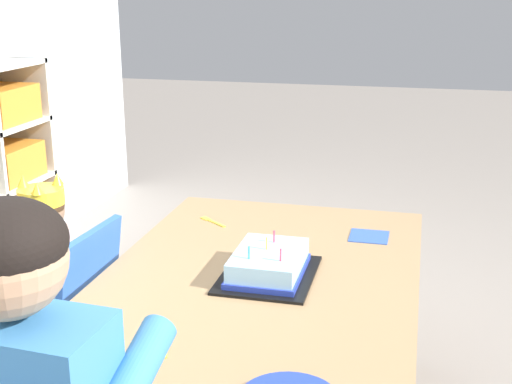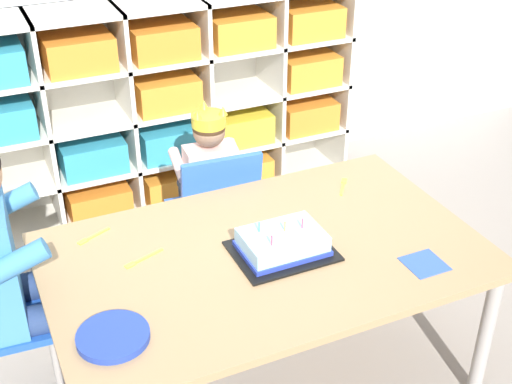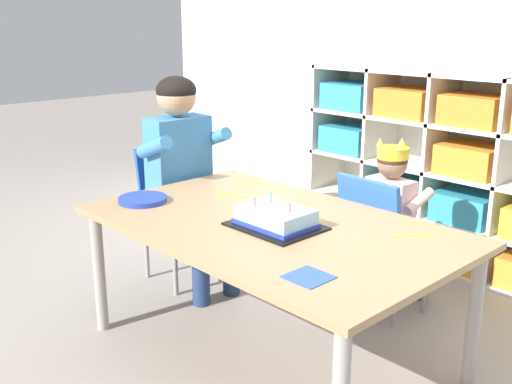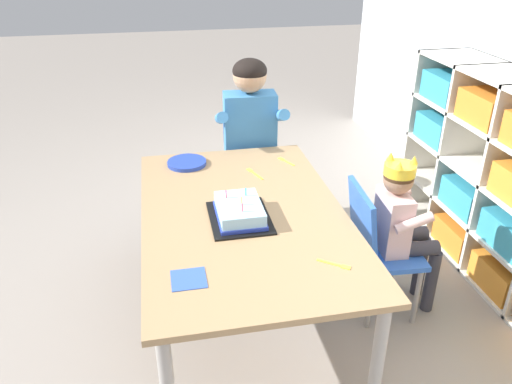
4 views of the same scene
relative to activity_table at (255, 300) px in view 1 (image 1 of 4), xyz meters
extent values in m
cube|color=silver|center=(1.07, 1.39, 0.01)|extent=(0.02, 0.34, 1.05)
cube|color=orange|center=(0.88, 1.37, -0.16)|extent=(0.30, 0.27, 0.15)
cube|color=orange|center=(0.88, 1.37, 0.10)|extent=(0.30, 0.27, 0.15)
cube|color=#A37F56|center=(0.00, 0.00, 0.04)|extent=(1.44, 0.89, 0.03)
cylinder|color=#9E9993|center=(0.66, -0.38, -0.24)|extent=(0.05, 0.05, 0.54)
cylinder|color=#9E9993|center=(0.66, 0.38, -0.24)|extent=(0.05, 0.05, 0.54)
cube|color=blue|center=(0.07, 0.67, -0.19)|extent=(0.38, 0.31, 0.03)
cube|color=blue|center=(0.06, 0.54, -0.02)|extent=(0.33, 0.09, 0.31)
cylinder|color=gray|center=(0.23, 0.78, -0.36)|extent=(0.02, 0.02, 0.31)
cylinder|color=gray|center=(0.21, 0.55, -0.36)|extent=(0.02, 0.02, 0.31)
cube|color=beige|center=(0.07, 0.68, -0.03)|extent=(0.22, 0.13, 0.29)
sphere|color=#997051|center=(0.07, 0.68, 0.18)|extent=(0.13, 0.13, 0.13)
ellipsoid|color=#472D19|center=(0.07, 0.68, 0.20)|extent=(0.14, 0.14, 0.10)
cylinder|color=yellow|center=(0.07, 0.68, 0.23)|extent=(0.14, 0.14, 0.05)
cone|color=yellow|center=(0.08, 0.74, 0.27)|extent=(0.04, 0.04, 0.04)
cone|color=yellow|center=(0.12, 0.65, 0.27)|extent=(0.04, 0.04, 0.04)
cone|color=yellow|center=(0.02, 0.66, 0.27)|extent=(0.04, 0.04, 0.04)
cylinder|color=#33333D|center=(0.14, 0.78, -0.15)|extent=(0.08, 0.21, 0.07)
cylinder|color=#33333D|center=(0.02, 0.79, -0.15)|extent=(0.08, 0.21, 0.07)
cylinder|color=#33333D|center=(0.15, 0.89, -0.35)|extent=(0.06, 0.06, 0.33)
cylinder|color=beige|center=(0.20, 0.72, 0.03)|extent=(0.06, 0.18, 0.10)
cylinder|color=beige|center=(-0.05, 0.73, 0.03)|extent=(0.06, 0.18, 0.10)
sphere|color=tan|center=(-0.84, 0.19, 0.44)|extent=(0.19, 0.19, 0.19)
ellipsoid|color=black|center=(-0.84, 0.19, 0.47)|extent=(0.19, 0.19, 0.14)
cylinder|color=#3D7FBC|center=(-0.79, 0.02, 0.22)|extent=(0.25, 0.08, 0.14)
cube|color=black|center=(0.05, -0.03, 0.06)|extent=(0.33, 0.26, 0.01)
cube|color=#9ED1EF|center=(0.05, -0.03, 0.09)|extent=(0.26, 0.19, 0.07)
cube|color=#283DB2|center=(0.05, -0.03, 0.07)|extent=(0.27, 0.20, 0.02)
cylinder|color=#4CB2E5|center=(-0.02, 0.01, 0.15)|extent=(0.01, 0.01, 0.04)
cylinder|color=#E54C66|center=(-0.01, -0.07, 0.15)|extent=(0.01, 0.01, 0.04)
cylinder|color=#E54C66|center=(0.12, -0.03, 0.15)|extent=(0.01, 0.01, 0.04)
cylinder|color=#EFCC4C|center=(0.06, -0.02, 0.15)|extent=(0.01, 0.01, 0.04)
cube|color=#3356B7|center=(0.44, -0.28, 0.05)|extent=(0.13, 0.13, 0.00)
cube|color=yellow|center=(0.44, 0.25, 0.06)|extent=(0.06, 0.08, 0.00)
cube|color=yellow|center=(0.48, 0.30, 0.06)|extent=(0.04, 0.04, 0.00)
cube|color=yellow|center=(-0.36, 0.13, 0.06)|extent=(0.11, 0.05, 0.00)
cube|color=yellow|center=(-0.43, 0.11, 0.06)|extent=(0.04, 0.03, 0.00)
cube|color=yellow|center=(-0.48, 0.33, 0.06)|extent=(0.09, 0.05, 0.00)
cube|color=yellow|center=(-0.54, 0.30, 0.06)|extent=(0.04, 0.03, 0.00)
camera|label=1|loc=(-1.70, -0.42, 0.84)|focal=48.29mm
camera|label=2|loc=(-0.81, -1.69, 1.39)|focal=48.67mm
camera|label=3|loc=(1.55, -1.55, 0.81)|focal=42.62mm
camera|label=4|loc=(1.92, -0.33, 1.16)|focal=35.52mm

